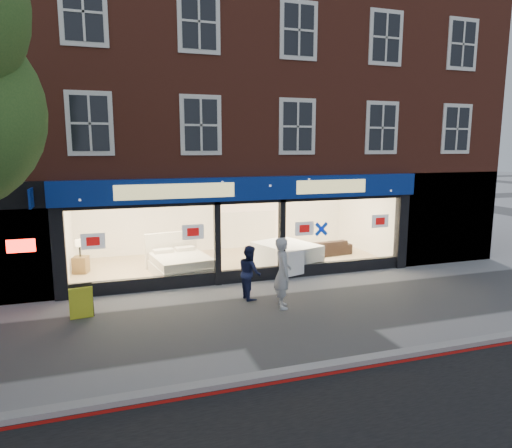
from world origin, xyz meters
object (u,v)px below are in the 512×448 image
pedestrian_grey (283,273)px  pedestrian_blue (250,272)px  mattress_stack (286,255)px  sofa (326,247)px  display_bed (180,263)px  a_board (81,302)px

pedestrian_grey → pedestrian_blue: bearing=44.4°
mattress_stack → sofa: bearing=29.4°
display_bed → pedestrian_blue: pedestrian_blue is taller
display_bed → pedestrian_blue: size_ratio=1.57×
mattress_stack → sofa: (2.10, 1.18, -0.12)m
sofa → a_board: 9.42m
pedestrian_blue → pedestrian_grey: bearing=-150.9°
a_board → mattress_stack: bearing=15.7°
sofa → pedestrian_grey: size_ratio=1.04×
mattress_stack → a_board: size_ratio=2.89×
display_bed → sofa: (5.72, 0.85, -0.05)m
pedestrian_grey → a_board: bearing=93.1°
a_board → pedestrian_blue: size_ratio=0.57×
pedestrian_grey → display_bed: bearing=41.3°
sofa → display_bed: bearing=2.3°
a_board → pedestrian_grey: (5.00, -0.80, 0.51)m
sofa → pedestrian_blue: bearing=35.1°
pedestrian_grey → pedestrian_blue: (-0.61, 0.96, -0.18)m
mattress_stack → pedestrian_grey: size_ratio=1.31×
a_board → pedestrian_grey: pedestrian_grey is taller
pedestrian_grey → mattress_stack: bearing=-11.3°
a_board → pedestrian_blue: pedestrian_blue is taller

